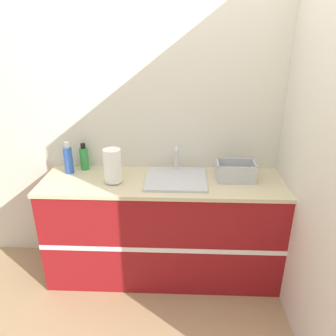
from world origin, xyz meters
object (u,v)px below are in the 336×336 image
(paper_towel_roll, at_px, (113,166))
(bottle_green, at_px, (84,158))
(sink, at_px, (176,178))
(bottle_blue, at_px, (68,159))
(dish_rack, at_px, (235,173))

(paper_towel_roll, relative_size, bottle_green, 1.18)
(sink, distance_m, bottle_blue, 0.91)
(dish_rack, height_order, bottle_green, bottle_green)
(sink, distance_m, dish_rack, 0.48)
(paper_towel_roll, height_order, bottle_green, paper_towel_roll)
(sink, relative_size, bottle_blue, 1.79)
(paper_towel_roll, bearing_deg, dish_rack, 5.78)
(dish_rack, relative_size, bottle_blue, 1.11)
(paper_towel_roll, bearing_deg, bottle_green, 139.71)
(sink, height_order, bottle_green, bottle_green)
(dish_rack, height_order, bottle_blue, bottle_blue)
(paper_towel_roll, xyz_separation_m, dish_rack, (0.96, 0.10, -0.08))
(bottle_green, relative_size, bottle_blue, 0.86)
(sink, xyz_separation_m, paper_towel_roll, (-0.49, -0.06, 0.12))
(sink, xyz_separation_m, bottle_green, (-0.78, 0.19, 0.09))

